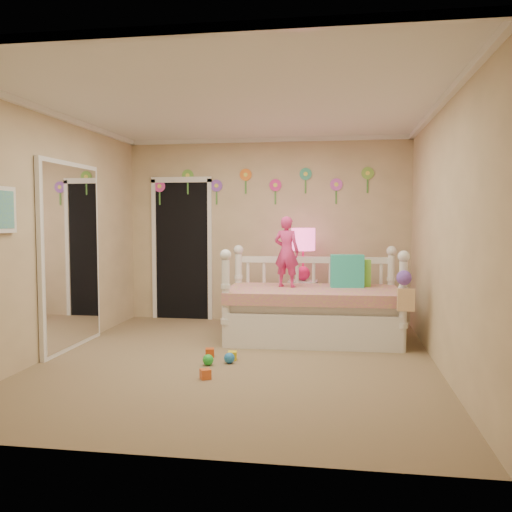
% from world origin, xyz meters
% --- Properties ---
extents(floor, '(4.00, 4.50, 0.01)m').
position_xyz_m(floor, '(0.00, 0.00, 0.00)').
color(floor, '#7F684C').
rests_on(floor, ground).
extents(ceiling, '(4.00, 4.50, 0.01)m').
position_xyz_m(ceiling, '(0.00, 0.00, 2.60)').
color(ceiling, white).
rests_on(ceiling, floor).
extents(back_wall, '(4.00, 0.01, 2.60)m').
position_xyz_m(back_wall, '(0.00, 2.25, 1.30)').
color(back_wall, tan).
rests_on(back_wall, floor).
extents(left_wall, '(0.01, 4.50, 2.60)m').
position_xyz_m(left_wall, '(-2.00, 0.00, 1.30)').
color(left_wall, tan).
rests_on(left_wall, floor).
extents(right_wall, '(0.01, 4.50, 2.60)m').
position_xyz_m(right_wall, '(2.00, 0.00, 1.30)').
color(right_wall, tan).
rests_on(right_wall, floor).
extents(crown_molding, '(4.00, 4.50, 0.06)m').
position_xyz_m(crown_molding, '(0.00, 0.00, 2.57)').
color(crown_molding, white).
rests_on(crown_molding, ceiling).
extents(daybed, '(2.13, 1.20, 1.13)m').
position_xyz_m(daybed, '(0.72, 1.12, 0.57)').
color(daybed, white).
rests_on(daybed, floor).
extents(pillow_turquoise, '(0.41, 0.18, 0.40)m').
position_xyz_m(pillow_turquoise, '(1.12, 1.29, 0.83)').
color(pillow_turquoise, '#23B0AB').
rests_on(pillow_turquoise, daybed).
extents(pillow_lime, '(0.36, 0.16, 0.33)m').
position_xyz_m(pillow_lime, '(1.23, 1.41, 0.80)').
color(pillow_lime, '#82DD43').
rests_on(pillow_lime, daybed).
extents(child, '(0.36, 0.29, 0.87)m').
position_xyz_m(child, '(0.39, 1.20, 1.06)').
color(child, '#E0337D').
rests_on(child, daybed).
extents(nightstand, '(0.39, 0.30, 0.64)m').
position_xyz_m(nightstand, '(0.55, 1.84, 0.32)').
color(nightstand, white).
rests_on(nightstand, floor).
extents(table_lamp, '(0.32, 0.32, 0.70)m').
position_xyz_m(table_lamp, '(0.55, 1.84, 1.11)').
color(table_lamp, '#FB216B').
rests_on(table_lamp, nightstand).
extents(closet_doorway, '(0.90, 0.04, 2.07)m').
position_xyz_m(closet_doorway, '(-1.25, 2.23, 1.03)').
color(closet_doorway, black).
rests_on(closet_doorway, back_wall).
extents(flower_decals, '(3.40, 0.02, 0.50)m').
position_xyz_m(flower_decals, '(-0.09, 2.24, 1.94)').
color(flower_decals, '#B2668C').
rests_on(flower_decals, back_wall).
extents(mirror_closet, '(0.07, 1.30, 2.10)m').
position_xyz_m(mirror_closet, '(-1.96, 0.30, 1.05)').
color(mirror_closet, white).
rests_on(mirror_closet, left_wall).
extents(wall_picture, '(0.05, 0.34, 0.42)m').
position_xyz_m(wall_picture, '(-1.97, -0.90, 1.55)').
color(wall_picture, white).
rests_on(wall_picture, left_wall).
extents(hanging_bag, '(0.20, 0.16, 0.36)m').
position_xyz_m(hanging_bag, '(1.71, 0.51, 0.69)').
color(hanging_bag, beige).
rests_on(hanging_bag, daybed).
extents(toy_scatter, '(0.97, 1.40, 0.11)m').
position_xyz_m(toy_scatter, '(-0.28, -0.01, 0.06)').
color(toy_scatter, '#996666').
rests_on(toy_scatter, floor).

